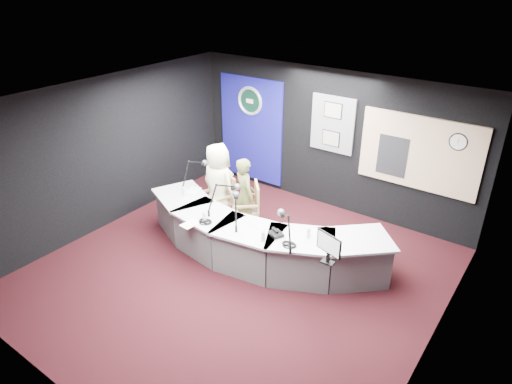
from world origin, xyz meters
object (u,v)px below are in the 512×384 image
Objects in this scene: person_man at (218,185)px; armchair_right at (245,205)px; person_woman at (245,196)px; broadcast_desk at (255,238)px; armchair_left at (219,201)px.

armchair_right is at bearing -167.65° from person_man.
broadcast_desk is at bearing 166.36° from person_woman.
person_man is (-0.58, -0.05, 0.27)m from armchair_right.
armchair_right is at bearing -0.00° from person_woman.
person_man is (0.00, 0.00, 0.33)m from armchair_left.
armchair_right is 0.66× the size of person_man.
broadcast_desk is 0.95m from person_woman.
person_woman is (-0.65, 0.60, 0.36)m from broadcast_desk.
armchair_left is 0.59× the size of person_man.
armchair_right is 0.64m from person_man.
broadcast_desk is 4.19× the size of armchair_right.
armchair_right reaches higher than broadcast_desk.
person_man is at bearing -127.00° from armchair_right.
person_man is 0.59m from person_woman.
armchair_left is at bearing 156.11° from broadcast_desk.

